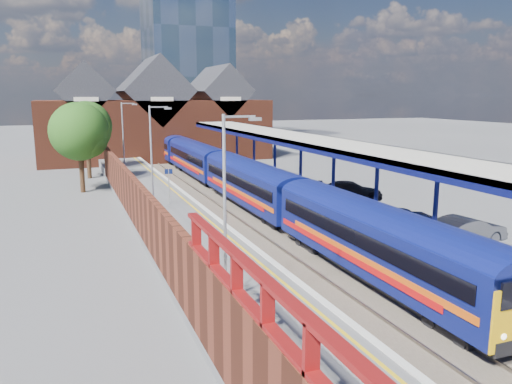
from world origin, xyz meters
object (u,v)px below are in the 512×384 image
lamp_post_c (153,152)px  platform_sign (169,180)px  parked_car_blue (405,218)px  parked_car_silver (466,231)px  train (221,168)px  parked_car_dark (351,191)px  lamp_post_b (228,196)px  lamp_post_d (124,134)px

lamp_post_c → platform_sign: (1.36, 2.00, -2.30)m
lamp_post_c → parked_car_blue: lamp_post_c is taller
parked_car_silver → parked_car_blue: bearing=3.8°
train → parked_car_dark: 13.68m
parked_car_blue → lamp_post_b: bearing=127.9°
lamp_post_b → parked_car_dark: lamp_post_b is taller
lamp_post_c → lamp_post_d: same height
lamp_post_b → lamp_post_d: size_ratio=1.00×
lamp_post_d → parked_car_silver: lamp_post_d is taller
lamp_post_b → parked_car_silver: size_ratio=1.52×
platform_sign → parked_car_silver: size_ratio=0.54×
platform_sign → parked_car_blue: (11.51, -11.87, -1.12)m
lamp_post_c → parked_car_blue: 16.57m
platform_sign → lamp_post_c: bearing=-124.3°
platform_sign → parked_car_blue: size_ratio=0.61×
lamp_post_d → lamp_post_b: bearing=-90.0°
lamp_post_c → lamp_post_d: (0.00, 16.00, 0.00)m
platform_sign → parked_car_dark: platform_sign is taller
lamp_post_d → parked_car_blue: size_ratio=1.70×
lamp_post_c → parked_car_dark: size_ratio=1.49×
lamp_post_b → parked_car_silver: 14.14m
train → lamp_post_c: lamp_post_c is taller
train → lamp_post_c: bearing=-127.0°
lamp_post_b → platform_sign: (1.36, 18.00, -2.30)m
train → parked_car_blue: (5.01, -20.29, -0.55)m
lamp_post_b → parked_car_blue: bearing=25.5°
platform_sign → parked_car_silver: (12.23, -15.82, -0.93)m
parked_car_silver → lamp_post_c: bearing=38.0°
lamp_post_d → platform_sign: size_ratio=2.80×
lamp_post_b → parked_car_blue: (12.87, 6.13, -3.42)m
train → parked_car_silver: 24.92m
train → parked_car_dark: bearing=-62.3°
platform_sign → parked_car_silver: platform_sign is taller
lamp_post_d → parked_car_blue: 29.09m
parked_car_blue → train: bearing=26.3°
parked_car_dark → parked_car_silver: bearing=-159.8°
lamp_post_d → parked_car_blue: lamp_post_d is taller
lamp_post_c → platform_sign: lamp_post_c is taller
platform_sign → parked_car_dark: size_ratio=0.53×
train → lamp_post_d: size_ratio=9.42×
train → lamp_post_d: lamp_post_d is taller
platform_sign → parked_car_blue: platform_sign is taller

